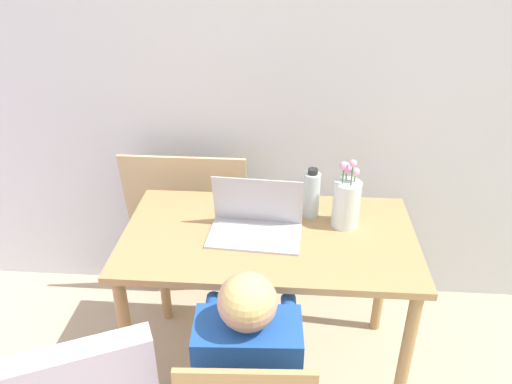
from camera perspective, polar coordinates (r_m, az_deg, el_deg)
name	(u,v)px	position (r m, az deg, el deg)	size (l,w,h in m)	color
wall_back	(293,71)	(2.41, 4.20, 13.60)	(6.40, 0.05, 2.50)	silver
dining_table	(269,254)	(2.11, 1.52, -7.06)	(1.20, 0.67, 0.75)	tan
person_seated	(249,361)	(1.69, -0.76, -18.79)	(0.35, 0.44, 1.02)	#1E4C9E
laptop	(256,221)	(2.03, 0.04, -3.32)	(0.39, 0.25, 0.23)	#B2B2B7
flower_vase	(347,201)	(2.08, 10.35, -1.06)	(0.11, 0.11, 0.31)	silver
water_bottle	(312,194)	(2.13, 6.43, -0.23)	(0.07, 0.07, 0.22)	silver
cardboard_panel	(189,227)	(2.69, -7.64, -3.97)	(0.63, 0.14, 0.88)	tan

